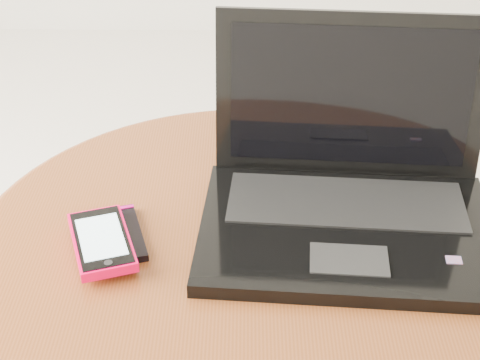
{
  "coord_description": "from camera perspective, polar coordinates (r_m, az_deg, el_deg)",
  "views": [
    {
      "loc": [
        0.08,
        -0.74,
        1.1
      ],
      "look_at": [
        0.07,
        0.01,
        0.61
      ],
      "focal_mm": 55.73,
      "sensor_mm": 36.0,
      "label": 1
    }
  ],
  "objects": [
    {
      "name": "laptop",
      "position": [
        0.92,
        8.24,
        -0.83
      ],
      "size": [
        0.37,
        0.3,
        0.23
      ],
      "color": "black",
      "rests_on": "table"
    },
    {
      "name": "table",
      "position": [
        0.98,
        0.57,
        -10.04
      ],
      "size": [
        0.69,
        0.69,
        0.55
      ],
      "color": "#523017",
      "rests_on": "ground"
    },
    {
      "name": "phone_pink",
      "position": [
        0.89,
        -10.55,
        -4.64
      ],
      "size": [
        0.1,
        0.13,
        0.01
      ],
      "color": "#FF0043",
      "rests_on": "phone_black"
    },
    {
      "name": "phone_black",
      "position": [
        0.91,
        -9.34,
        -4.19
      ],
      "size": [
        0.08,
        0.12,
        0.01
      ],
      "color": "black",
      "rests_on": "table"
    }
  ]
}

